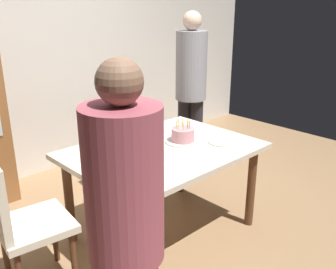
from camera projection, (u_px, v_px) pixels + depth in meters
ground at (164, 231)px, 3.12m from camera, size 6.40×6.40×0.00m
back_wall at (44, 52)px, 3.96m from camera, size 6.40×0.10×2.60m
dining_table at (163, 159)px, 2.91m from camera, size 1.41×1.03×0.74m
birthday_cake at (183, 136)px, 2.99m from camera, size 0.28×0.28×0.18m
plate_near_celebrant at (144, 172)px, 2.46m from camera, size 0.22×0.22×0.01m
plate_far_side at (137, 142)px, 2.99m from camera, size 0.22×0.22×0.01m
plate_near_guest at (222, 142)px, 2.99m from camera, size 0.22×0.22×0.01m
fork_near_celebrant at (124, 179)px, 2.37m from camera, size 0.18×0.03×0.01m
fork_far_side at (121, 148)px, 2.88m from camera, size 0.18×0.04×0.01m
chair_spindle_back at (123, 147)px, 3.69m from camera, size 0.48×0.48×0.95m
chair_upholstered at (19, 218)px, 2.33m from camera, size 0.49×0.49×0.95m
person_celebrant at (126, 227)px, 1.55m from camera, size 0.32×0.32×1.62m
person_guest at (191, 85)px, 3.91m from camera, size 0.32×0.32×1.72m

